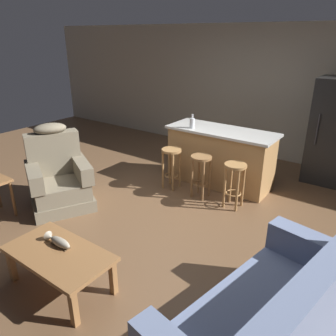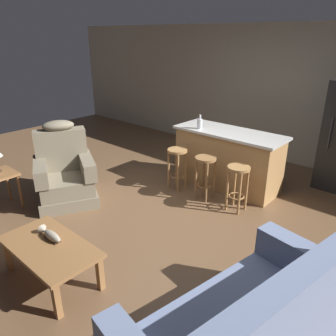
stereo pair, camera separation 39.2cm
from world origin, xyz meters
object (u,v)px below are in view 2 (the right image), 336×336
Objects in this scene: coffee_table at (50,250)px; bar_stool_right at (238,180)px; fish_figurine at (50,235)px; bottle_tall_green at (200,123)px; kitchen_island at (227,159)px; recliner_near_lamp at (65,174)px; couch at (242,331)px; bar_stool_middle at (205,170)px; bar_stool_left at (177,161)px.

coffee_table is 2.64m from bar_stool_right.
coffee_table is 3.24× the size of fish_figurine.
kitchen_island is at bearing 23.19° from bottle_tall_green.
couch is at bearing 16.67° from recliner_near_lamp.
recliner_near_lamp reaches higher than couch.
fish_figurine is at bearing -94.66° from bar_stool_middle.
fish_figurine is at bearing -85.05° from bottle_tall_green.
recliner_near_lamp is 5.16× the size of bottle_tall_green.
recliner_near_lamp is 0.67× the size of kitchen_island.
coffee_table is 3.08m from bottle_tall_green.
bottle_tall_green is (1.13, 1.88, 0.62)m from recliner_near_lamp.
bar_stool_right is (-1.28, 2.11, 0.13)m from couch.
couch reaches higher than fish_figurine.
recliner_near_lamp is 1.76× the size of bar_stool_right.
bar_stool_left is at bearing 82.24° from recliner_near_lamp.
recliner_near_lamp is at bearing -0.68° from couch.
recliner_near_lamp reaches higher than fish_figurine.
kitchen_island is 2.65× the size of bar_stool_right.
bar_stool_right is 1.24m from bottle_tall_green.
bar_stool_left is 1.00× the size of bar_stool_middle.
bottle_tall_green reaches higher than coffee_table.
couch reaches higher than bar_stool_right.
bottle_tall_green is (-0.35, 2.99, 0.67)m from coffee_table.
bar_stool_right is at bearing 0.00° from bar_stool_left.
couch is (2.05, 0.36, -0.12)m from fish_figurine.
fish_figurine is 2.08m from couch.
bottle_tall_green is at bearing 96.60° from coffee_table.
couch is 2.97× the size of bar_stool_right.
couch is 2.47m from bar_stool_right.
couch reaches higher than bar_stool_middle.
fish_figurine is 1.73m from recliner_near_lamp.
bar_stool_right reaches higher than fish_figurine.
coffee_table is 0.16m from fish_figurine.
coffee_table is at bearing -39.18° from fish_figurine.
coffee_table is 0.54× the size of couch.
bar_stool_right is at bearing -48.11° from kitchen_island.
bar_stool_left reaches higher than coffee_table.
bottle_tall_green is at bearing 76.26° from bar_stool_left.
recliner_near_lamp is at bearing -137.84° from bar_stool_middle.
bottle_tall_green reaches higher than kitchen_island.
coffee_table is 4.73× the size of bottle_tall_green.
fish_figurine is 0.19× the size of kitchen_island.
bar_stool_left is (1.03, 1.44, 0.05)m from recliner_near_lamp.
recliner_near_lamp is at bearing 143.18° from fish_figurine.
recliner_near_lamp reaches higher than bottle_tall_green.
bar_stool_middle is (0.20, 2.48, 0.01)m from fish_figurine.
bottle_tall_green is at bearing -156.81° from kitchen_island.
coffee_table is 2.00m from couch.
coffee_table is at bearing -104.68° from bar_stool_right.
bar_stool_left is at bearing -30.86° from couch.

